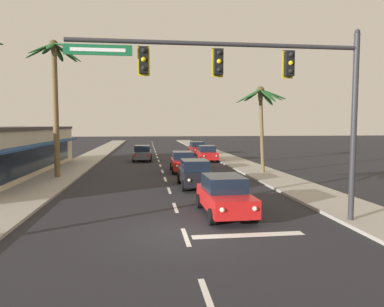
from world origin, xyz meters
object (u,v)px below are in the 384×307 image
at_px(sedan_fifth_in_queue, 183,162).
at_px(sedan_parked_nearest_kerb, 197,148).
at_px(traffic_signal_mast, 265,82).
at_px(sedan_lead_at_stop_bar, 224,195).
at_px(sedan_third_in_queue, 195,173).
at_px(palm_right_second, 261,105).
at_px(storefront_strip_left, 0,151).
at_px(sedan_oncoming_far, 142,153).
at_px(sedan_parked_mid_kerb, 207,153).
at_px(palm_left_second, 55,85).

xyz_separation_m(sedan_fifth_in_queue, sedan_parked_nearest_kerb, (3.68, 16.98, 0.00)).
xyz_separation_m(traffic_signal_mast, sedan_fifth_in_queue, (-1.40, 16.06, -4.59)).
distance_m(sedan_fifth_in_queue, sedan_parked_nearest_kerb, 17.38).
relative_size(traffic_signal_mast, sedan_lead_at_stop_bar, 2.42).
bearing_deg(sedan_third_in_queue, palm_right_second, 40.33).
distance_m(sedan_lead_at_stop_bar, sedan_parked_nearest_kerb, 31.28).
bearing_deg(storefront_strip_left, sedan_third_in_queue, -25.23).
distance_m(traffic_signal_mast, sedan_third_in_queue, 10.20).
relative_size(palm_right_second, storefront_strip_left, 0.29).
bearing_deg(sedan_oncoming_far, storefront_strip_left, -136.72).
distance_m(sedan_oncoming_far, storefront_strip_left, 14.57).
xyz_separation_m(sedan_parked_mid_kerb, storefront_strip_left, (-17.42, -8.60, 1.01)).
relative_size(sedan_fifth_in_queue, storefront_strip_left, 0.19).
xyz_separation_m(sedan_third_in_queue, sedan_parked_nearest_kerb, (3.65, 24.04, 0.00)).
height_order(sedan_lead_at_stop_bar, sedan_parked_nearest_kerb, same).
relative_size(sedan_third_in_queue, sedan_fifth_in_queue, 1.00).
distance_m(sedan_parked_nearest_kerb, palm_right_second, 19.71).
distance_m(sedan_third_in_queue, palm_left_second, 11.87).
height_order(sedan_third_in_queue, sedan_oncoming_far, same).
bearing_deg(sedan_oncoming_far, sedan_third_in_queue, -78.37).
relative_size(sedan_oncoming_far, palm_left_second, 0.46).
xyz_separation_m(sedan_third_in_queue, sedan_parked_mid_kerb, (3.43, 15.20, 0.00)).
height_order(sedan_parked_nearest_kerb, palm_right_second, palm_right_second).
bearing_deg(sedan_parked_mid_kerb, sedan_parked_nearest_kerb, 88.58).
bearing_deg(sedan_third_in_queue, sedan_parked_nearest_kerb, 81.38).
distance_m(sedan_oncoming_far, sedan_parked_mid_kerb, 6.97).
bearing_deg(sedan_parked_mid_kerb, sedan_lead_at_stop_bar, -97.99).
bearing_deg(sedan_oncoming_far, palm_left_second, -116.01).
relative_size(palm_left_second, storefront_strip_left, 0.42).
bearing_deg(traffic_signal_mast, palm_left_second, 128.52).
xyz_separation_m(sedan_fifth_in_queue, sedan_parked_mid_kerb, (3.46, 8.14, 0.00)).
relative_size(sedan_third_in_queue, sedan_oncoming_far, 0.99).
height_order(sedan_oncoming_far, sedan_parked_mid_kerb, same).
distance_m(sedan_lead_at_stop_bar, palm_left_second, 16.09).
distance_m(sedan_third_in_queue, sedan_fifth_in_queue, 7.06).
relative_size(sedan_third_in_queue, palm_right_second, 0.65).
height_order(sedan_lead_at_stop_bar, palm_left_second, palm_left_second).
bearing_deg(sedan_oncoming_far, sedan_parked_mid_kerb, -11.28).
bearing_deg(palm_left_second, sedan_fifth_in_queue, 15.81).
bearing_deg(sedan_lead_at_stop_bar, sedan_third_in_queue, 92.48).
bearing_deg(sedan_parked_nearest_kerb, sedan_fifth_in_queue, -102.24).
distance_m(traffic_signal_mast, palm_right_second, 14.71).
xyz_separation_m(sedan_parked_mid_kerb, palm_right_second, (2.46, -10.20, 4.52)).
distance_m(sedan_third_in_queue, storefront_strip_left, 15.50).
bearing_deg(palm_left_second, sedan_third_in_queue, -25.39).
relative_size(sedan_fifth_in_queue, sedan_parked_mid_kerb, 1.00).
bearing_deg(storefront_strip_left, sedan_parked_mid_kerb, 26.28).
bearing_deg(sedan_lead_at_stop_bar, storefront_strip_left, 136.33).
height_order(traffic_signal_mast, sedan_lead_at_stop_bar, traffic_signal_mast).
bearing_deg(sedan_parked_mid_kerb, storefront_strip_left, -153.72).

